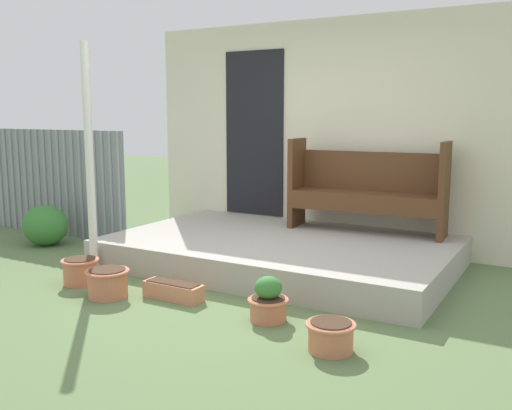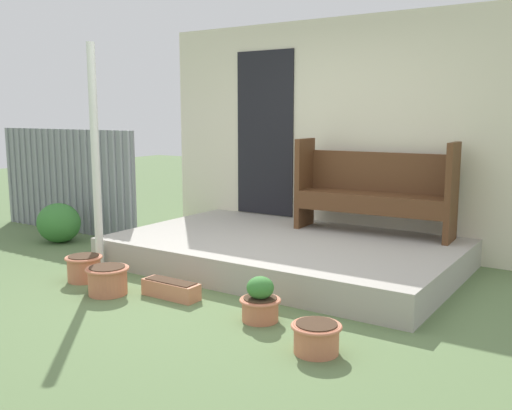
% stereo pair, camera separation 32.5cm
% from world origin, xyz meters
% --- Properties ---
extents(ground_plane, '(24.00, 24.00, 0.00)m').
position_xyz_m(ground_plane, '(0.00, 0.00, 0.00)').
color(ground_plane, '#5B7547').
extents(porch_slab, '(3.37, 2.14, 0.28)m').
position_xyz_m(porch_slab, '(-0.05, 1.07, 0.14)').
color(porch_slab, '#A8A399').
rests_on(porch_slab, ground_plane).
extents(house_wall, '(4.57, 0.08, 2.60)m').
position_xyz_m(house_wall, '(-0.09, 2.16, 1.30)').
color(house_wall, beige).
rests_on(house_wall, ground_plane).
extents(fence_corrugated, '(2.52, 0.05, 1.34)m').
position_xyz_m(fence_corrugated, '(-3.34, 0.98, 0.67)').
color(fence_corrugated, gray).
rests_on(fence_corrugated, ground_plane).
extents(support_post, '(0.08, 0.08, 2.21)m').
position_xyz_m(support_post, '(-1.53, -0.07, 1.10)').
color(support_post, silver).
rests_on(support_post, ground_plane).
extents(bench, '(1.67, 0.49, 0.99)m').
position_xyz_m(bench, '(0.58, 1.83, 0.78)').
color(bench, '#54331C').
rests_on(bench, porch_slab).
extents(flower_pot_left, '(0.34, 0.34, 0.24)m').
position_xyz_m(flower_pot_left, '(-1.34, -0.42, 0.13)').
color(flower_pot_left, '#C67251').
rests_on(flower_pot_left, ground_plane).
extents(flower_pot_middle, '(0.37, 0.37, 0.24)m').
position_xyz_m(flower_pot_middle, '(-0.86, -0.58, 0.13)').
color(flower_pot_middle, '#C67251').
rests_on(flower_pot_middle, ground_plane).
extents(flower_pot_right, '(0.32, 0.32, 0.34)m').
position_xyz_m(flower_pot_right, '(0.59, -0.39, 0.15)').
color(flower_pot_right, '#C67251').
rests_on(flower_pot_right, ground_plane).
extents(flower_pot_far_right, '(0.34, 0.34, 0.20)m').
position_xyz_m(flower_pot_far_right, '(1.21, -0.68, 0.11)').
color(flower_pot_far_right, '#C67251').
rests_on(flower_pot_far_right, ground_plane).
extents(planter_box_rect, '(0.53, 0.17, 0.15)m').
position_xyz_m(planter_box_rect, '(-0.34, -0.35, 0.07)').
color(planter_box_rect, tan).
rests_on(planter_box_rect, ground_plane).
extents(shrub_by_fence, '(0.54, 0.49, 0.48)m').
position_xyz_m(shrub_by_fence, '(-2.87, 0.49, 0.24)').
color(shrub_by_fence, '#387A33').
rests_on(shrub_by_fence, ground_plane).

